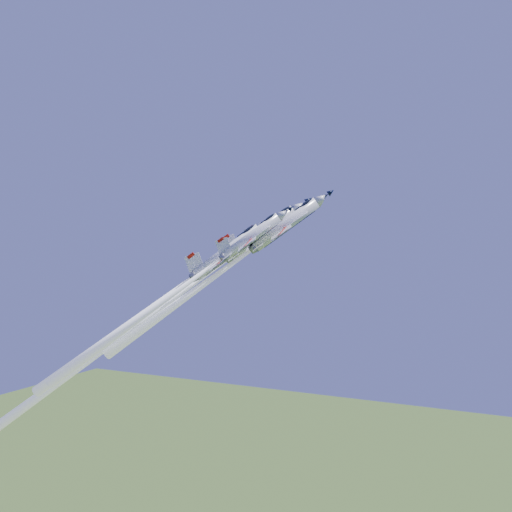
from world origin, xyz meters
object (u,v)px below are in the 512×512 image
at_px(jet_lead, 222,271).
at_px(jet_left, 143,320).
at_px(jet_slot, 158,302).
at_px(jet_right, 173,294).

distance_m(jet_lead, jet_left, 20.04).
relative_size(jet_lead, jet_slot, 0.92).
height_order(jet_left, jet_right, jet_left).
xyz_separation_m(jet_right, jet_slot, (-4.46, 2.19, -1.74)).
bearing_deg(jet_slot, jet_right, 39.95).
xyz_separation_m(jet_left, jet_slot, (7.37, -5.52, 4.07)).
relative_size(jet_lead, jet_left, 0.63).
bearing_deg(jet_lead, jet_left, -118.83).
bearing_deg(jet_slot, jet_left, -150.68).
height_order(jet_lead, jet_left, jet_lead).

